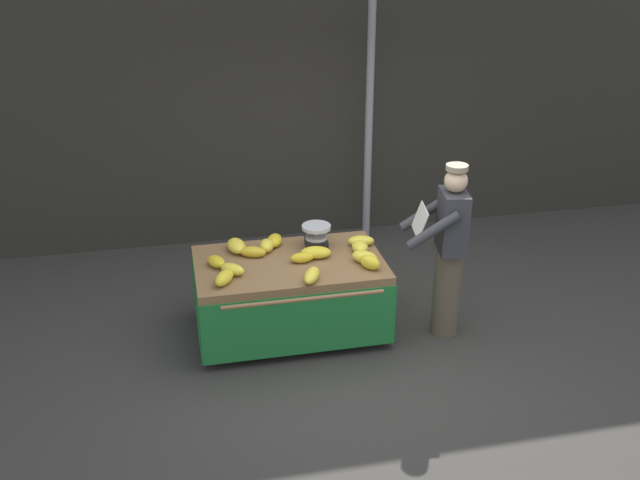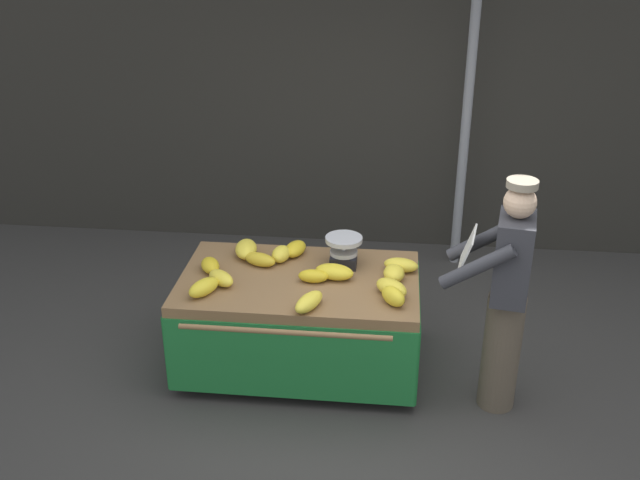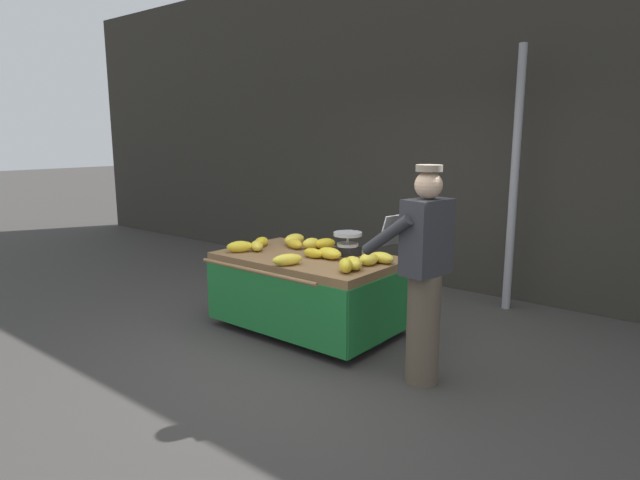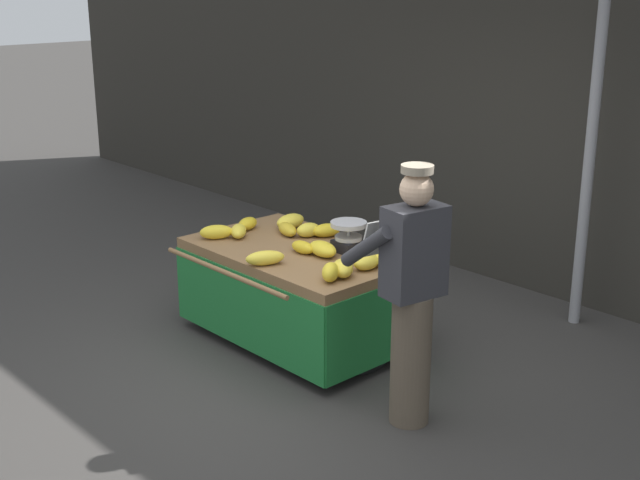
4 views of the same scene
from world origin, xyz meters
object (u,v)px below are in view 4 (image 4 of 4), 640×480
at_px(banana_bunch_5, 330,272).
at_px(banana_bunch_7, 326,230).
at_px(banana_bunch_4, 308,230).
at_px(banana_bunch_8, 385,260).
at_px(street_pole, 590,154).
at_px(banana_bunch_1, 239,231).
at_px(weighing_scale, 348,236).
at_px(banana_bunch_3, 290,221).
at_px(banana_bunch_11, 366,262).
at_px(banana_bunch_9, 265,258).
at_px(vendor_person, 411,295).
at_px(banana_bunch_2, 323,249).
at_px(banana_bunch_6, 248,224).
at_px(banana_bunch_10, 303,247).
at_px(banana_cart, 298,273).
at_px(banana_bunch_12, 216,232).
at_px(banana_bunch_0, 287,229).
at_px(banana_bunch_13, 343,268).

bearing_deg(banana_bunch_5, banana_bunch_7, 138.46).
relative_size(banana_bunch_4, banana_bunch_8, 0.80).
bearing_deg(banana_bunch_7, street_pole, 48.66).
relative_size(banana_bunch_1, banana_bunch_5, 1.14).
height_order(banana_bunch_1, banana_bunch_5, banana_bunch_5).
height_order(weighing_scale, banana_bunch_3, weighing_scale).
xyz_separation_m(banana_bunch_3, banana_bunch_11, (1.15, -0.27, -0.00)).
bearing_deg(banana_bunch_9, banana_bunch_1, 157.98).
height_order(banana_bunch_7, vendor_person, vendor_person).
bearing_deg(banana_bunch_5, banana_bunch_2, 142.72).
xyz_separation_m(banana_bunch_2, banana_bunch_9, (-0.13, -0.45, -0.00)).
height_order(banana_bunch_6, banana_bunch_9, banana_bunch_9).
distance_m(banana_bunch_5, banana_bunch_10, 0.64).
bearing_deg(banana_bunch_1, banana_bunch_7, 48.84).
bearing_deg(banana_bunch_6, banana_cart, -2.81).
distance_m(banana_bunch_6, vendor_person, 2.15).
xyz_separation_m(banana_bunch_4, banana_bunch_10, (0.29, -0.31, -0.01)).
bearing_deg(banana_bunch_9, banana_bunch_3, 127.95).
relative_size(banana_bunch_2, banana_bunch_12, 1.08).
bearing_deg(banana_bunch_2, street_pole, 61.57).
xyz_separation_m(banana_bunch_9, banana_bunch_12, (-0.76, 0.12, 0.00)).
bearing_deg(banana_bunch_6, banana_bunch_1, -56.54).
bearing_deg(street_pole, banana_bunch_6, -135.97).
relative_size(banana_bunch_8, banana_bunch_12, 0.97).
bearing_deg(banana_bunch_7, banana_bunch_10, -65.80).
height_order(banana_bunch_4, banana_bunch_12, same).
distance_m(street_pole, banana_cart, 2.50).
xyz_separation_m(banana_bunch_4, banana_bunch_5, (0.87, -0.57, 0.01)).
relative_size(weighing_scale, banana_bunch_6, 1.27).
bearing_deg(banana_bunch_8, banana_bunch_6, -173.79).
bearing_deg(banana_bunch_1, banana_cart, 16.40).
distance_m(banana_cart, banana_bunch_2, 0.37).
height_order(banana_bunch_7, banana_bunch_12, banana_bunch_12).
xyz_separation_m(banana_cart, weighing_scale, (0.31, 0.24, 0.32)).
bearing_deg(banana_bunch_6, vendor_person, -9.53).
bearing_deg(banana_cart, banana_bunch_6, 177.19).
bearing_deg(banana_bunch_2, banana_bunch_0, 165.82).
relative_size(banana_cart, vendor_person, 1.04).
height_order(weighing_scale, banana_bunch_1, weighing_scale).
distance_m(banana_bunch_6, banana_bunch_7, 0.69).
distance_m(banana_bunch_0, banana_bunch_11, 1.02).
distance_m(banana_bunch_1, banana_bunch_11, 1.26).
distance_m(street_pole, banana_bunch_1, 2.87).
bearing_deg(banana_bunch_9, banana_bunch_4, 113.38).
bearing_deg(banana_bunch_9, banana_bunch_8, 45.04).
height_order(banana_bunch_3, banana_bunch_12, banana_bunch_3).
height_order(banana_bunch_9, banana_bunch_13, banana_bunch_13).
xyz_separation_m(banana_bunch_9, banana_bunch_10, (-0.01, 0.38, -0.01)).
bearing_deg(banana_bunch_12, banana_bunch_2, 20.62).
bearing_deg(banana_bunch_7, banana_bunch_0, -139.24).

